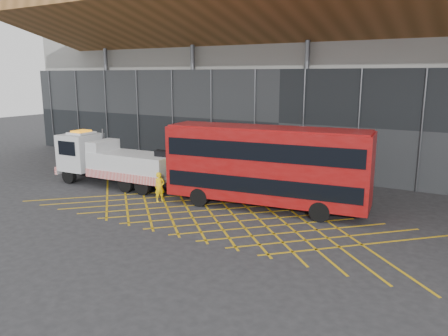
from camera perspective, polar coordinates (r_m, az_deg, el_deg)
The scene contains 6 objects.
ground_plane at distance 25.77m, azimuth -7.49°, elevation -5.11°, with size 120.00×120.00×0.00m, color #252628.
road_markings at distance 24.00m, azimuth -1.43°, elevation -6.30°, with size 23.16×7.16×0.01m.
construction_building at distance 40.01m, azimuth 11.46°, elevation 13.86°, with size 55.00×23.97×18.00m.
recovery_truck at distance 31.17m, azimuth -14.40°, elevation 0.91°, with size 10.82×3.00×3.76m.
bus_towed at distance 24.90m, azimuth 5.49°, elevation 0.55°, with size 11.83×4.17×4.71m.
worker at distance 26.76m, azimuth -8.40°, elevation -2.47°, with size 0.66×0.43×1.81m, color yellow.
Camera 1 is at (15.36, -19.26, 7.56)m, focal length 35.00 mm.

